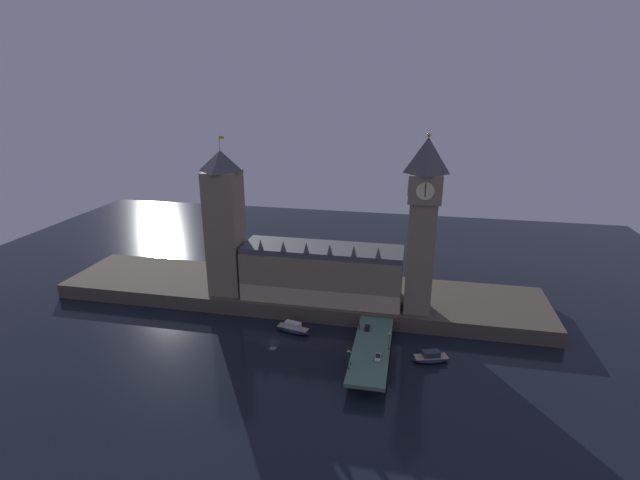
{
  "coord_description": "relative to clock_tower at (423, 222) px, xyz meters",
  "views": [
    {
      "loc": [
        49.55,
        -150.61,
        95.09
      ],
      "look_at": [
        14.66,
        20.0,
        36.41
      ],
      "focal_mm": 26.0,
      "sensor_mm": 36.0,
      "label": 1
    }
  ],
  "objects": [
    {
      "name": "bridge",
      "position": [
        -15.45,
        -31.77,
        -40.66
      ],
      "size": [
        13.14,
        46.0,
        5.65
      ],
      "color": "#4C7560",
      "rests_on": "ground_plane"
    },
    {
      "name": "boat_downstream",
      "position": [
        5.78,
        -27.71,
        -42.9
      ],
      "size": [
        14.26,
        8.55,
        4.2
      ],
      "color": "#1E2842",
      "rests_on": "ground_plane"
    },
    {
      "name": "victoria_tower",
      "position": [
        -82.99,
        1.69,
        -6.28
      ],
      "size": [
        14.19,
        14.19,
        69.02
      ],
      "color": "#7F7056",
      "rests_on": "embankment"
    },
    {
      "name": "embankment",
      "position": [
        -54.05,
        12.23,
        -41.19
      ],
      "size": [
        220.0,
        42.0,
        6.48
      ],
      "color": "#4C4438",
      "rests_on": "ground_plane"
    },
    {
      "name": "ground_plane",
      "position": [
        -54.05,
        -26.77,
        -44.43
      ],
      "size": [
        400.0,
        400.0,
        0.0
      ],
      "primitive_type": "plane",
      "color": "black"
    },
    {
      "name": "pedestrian_near_rail",
      "position": [
        -21.24,
        -44.39,
        -37.89
      ],
      "size": [
        0.38,
        0.38,
        1.69
      ],
      "color": "black",
      "rests_on": "bridge"
    },
    {
      "name": "car_southbound_lead",
      "position": [
        -12.56,
        -38.46,
        -38.16
      ],
      "size": [
        1.99,
        4.59,
        1.32
      ],
      "color": "silver",
      "rests_on": "bridge"
    },
    {
      "name": "clock_tower",
      "position": [
        0.0,
        0.0,
        0.0
      ],
      "size": [
        12.93,
        13.04,
        71.84
      ],
      "color": "#7F7056",
      "rests_on": "embankment"
    },
    {
      "name": "street_lamp_far",
      "position": [
        -21.64,
        -17.05,
        -34.32
      ],
      "size": [
        1.34,
        0.6,
        7.14
      ],
      "color": "#2D3333",
      "rests_on": "bridge"
    },
    {
      "name": "parliament_hall",
      "position": [
        -40.65,
        3.93,
        -26.37
      ],
      "size": [
        68.19,
        20.76,
        27.84
      ],
      "color": "#7F7056",
      "rests_on": "embankment"
    },
    {
      "name": "car_northbound_lead",
      "position": [
        -18.35,
        -19.01,
        -38.16
      ],
      "size": [
        1.91,
        4.54,
        1.31
      ],
      "color": "black",
      "rests_on": "bridge"
    },
    {
      "name": "street_lamp_near",
      "position": [
        -21.64,
        -46.49,
        -34.34
      ],
      "size": [
        1.34,
        0.6,
        7.1
      ],
      "color": "#2D3333",
      "rests_on": "bridge"
    },
    {
      "name": "pedestrian_far_rail",
      "position": [
        -21.24,
        -20.01,
        -37.95
      ],
      "size": [
        0.38,
        0.38,
        1.58
      ],
      "color": "black",
      "rests_on": "bridge"
    },
    {
      "name": "street_lamp_mid",
      "position": [
        -9.27,
        -31.77,
        -34.54
      ],
      "size": [
        1.34,
        0.6,
        6.78
      ],
      "color": "#2D3333",
      "rests_on": "bridge"
    },
    {
      "name": "boat_upstream",
      "position": [
        -48.31,
        -17.58,
        -42.76
      ],
      "size": [
        15.18,
        7.49,
        4.58
      ],
      "color": "#1E2842",
      "rests_on": "ground_plane"
    }
  ]
}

